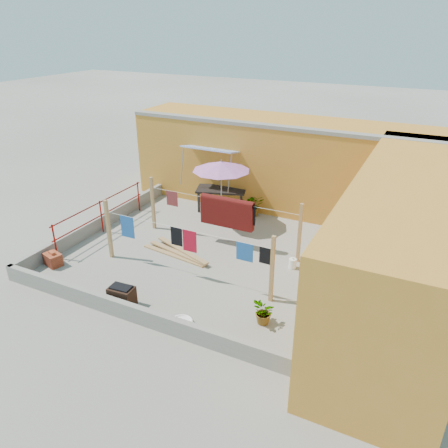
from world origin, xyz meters
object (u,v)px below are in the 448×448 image
at_px(white_basin, 181,322).
at_px(water_jug_a, 293,263).
at_px(outdoor_table, 221,191).
at_px(plant_back_a, 253,205).
at_px(green_hose, 330,230).
at_px(brazier, 122,296).
at_px(water_jug_b, 347,251).
at_px(brick_stack, 53,259).
at_px(patio_umbrella, 221,166).

bearing_deg(white_basin, water_jug_a, 67.17).
relative_size(outdoor_table, white_basin, 3.58).
bearing_deg(plant_back_a, green_hose, 0.00).
bearing_deg(white_basin, plant_back_a, 98.16).
xyz_separation_m(brazier, water_jug_b, (4.38, 4.95, -0.11)).
distance_m(water_jug_a, green_hose, 2.88).
bearing_deg(outdoor_table, green_hose, 0.00).
distance_m(outdoor_table, water_jug_a, 4.70).
bearing_deg(water_jug_a, outdoor_table, 142.24).
bearing_deg(plant_back_a, outdoor_table, -180.00).
xyz_separation_m(outdoor_table, plant_back_a, (1.27, 0.00, -0.33)).
xyz_separation_m(brick_stack, white_basin, (4.67, -0.68, -0.14)).
xyz_separation_m(brazier, white_basin, (1.68, -0.00, -0.22)).
xyz_separation_m(outdoor_table, brazier, (0.51, -6.40, -0.48)).
distance_m(brick_stack, plant_back_a, 6.85).
relative_size(water_jug_b, plant_back_a, 0.42).
bearing_deg(water_jug_a, patio_umbrella, 150.56).
distance_m(brazier, green_hose, 7.31).
relative_size(green_hose, plant_back_a, 0.56).
bearing_deg(patio_umbrella, brick_stack, -123.22).
bearing_deg(brick_stack, water_jug_b, 30.11).
xyz_separation_m(patio_umbrella, green_hose, (3.49, 1.09, -2.02)).
bearing_deg(green_hose, white_basin, -106.14).
relative_size(brick_stack, white_basin, 1.07).
xyz_separation_m(white_basin, plant_back_a, (-0.92, 6.40, 0.36)).
distance_m(brazier, water_jug_b, 6.61).
distance_m(outdoor_table, white_basin, 6.80).
distance_m(water_jug_b, green_hose, 1.68).
bearing_deg(brazier, water_jug_b, 48.54).
relative_size(brazier, white_basin, 1.17).
xyz_separation_m(patio_umbrella, plant_back_a, (0.72, 1.09, -1.64)).
height_order(brick_stack, plant_back_a, plant_back_a).
xyz_separation_m(outdoor_table, white_basin, (2.19, -6.40, -0.69)).
height_order(outdoor_table, brazier, outdoor_table).
bearing_deg(brick_stack, green_hose, 41.26).
xyz_separation_m(brazier, green_hose, (3.53, 6.40, -0.23)).
bearing_deg(green_hose, plant_back_a, 180.00).
xyz_separation_m(water_jug_a, water_jug_b, (1.21, 1.41, 0.00)).
xyz_separation_m(patio_umbrella, brick_stack, (-3.03, -4.63, -1.86)).
distance_m(white_basin, water_jug_b, 5.64).
bearing_deg(brazier, outdoor_table, 94.59).
bearing_deg(outdoor_table, water_jug_b, -16.47).
xyz_separation_m(outdoor_table, water_jug_b, (4.89, -1.45, -0.59)).
xyz_separation_m(brazier, water_jug_a, (3.17, 3.55, -0.12)).
height_order(brick_stack, water_jug_a, brick_stack).
xyz_separation_m(green_hose, plant_back_a, (-2.77, 0.00, 0.38)).
bearing_deg(brazier, white_basin, -0.00).
height_order(brazier, green_hose, brazier).
bearing_deg(outdoor_table, brick_stack, -113.45).
xyz_separation_m(brazier, plant_back_a, (0.76, 6.40, 0.14)).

